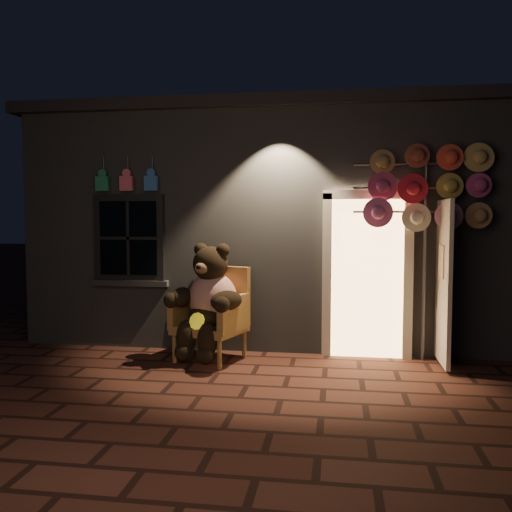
# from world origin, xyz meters

# --- Properties ---
(ground) EXTENTS (60.00, 60.00, 0.00)m
(ground) POSITION_xyz_m (0.00, 0.00, 0.00)
(ground) COLOR #522B1F
(ground) RESTS_ON ground
(shop_building) EXTENTS (7.30, 5.95, 3.51)m
(shop_building) POSITION_xyz_m (0.00, 3.99, 1.74)
(shop_building) COLOR slate
(shop_building) RESTS_ON ground
(wicker_armchair) EXTENTS (1.00, 0.95, 1.19)m
(wicker_armchair) POSITION_xyz_m (-0.61, 1.07, 0.59)
(wicker_armchair) COLOR #AB7742
(wicker_armchair) RESTS_ON ground
(teddy_bear) EXTENTS (1.00, 0.93, 1.45)m
(teddy_bear) POSITION_xyz_m (-0.65, 0.92, 0.78)
(teddy_bear) COLOR #B73013
(teddy_bear) RESTS_ON ground
(hat_rack) EXTENTS (1.72, 0.22, 2.73)m
(hat_rack) POSITION_xyz_m (2.09, 1.28, 2.18)
(hat_rack) COLOR #59595E
(hat_rack) RESTS_ON ground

